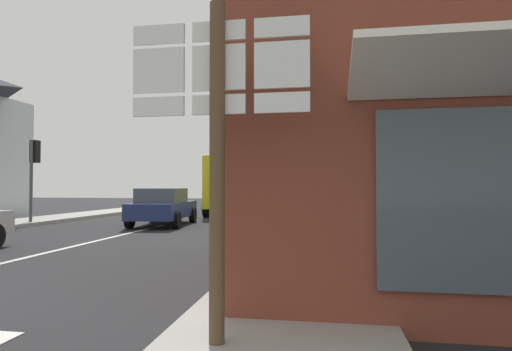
{
  "coord_description": "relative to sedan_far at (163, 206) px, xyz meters",
  "views": [
    {
      "loc": [
        6.34,
        -3.85,
        1.53
      ],
      "look_at": [
        3.93,
        10.86,
        1.94
      ],
      "focal_mm": 29.29,
      "sensor_mm": 36.0,
      "label": 1
    }
  ],
  "objects": [
    {
      "name": "traffic_light_far_right",
      "position": [
        5.1,
        7.21,
        1.99
      ],
      "size": [
        0.3,
        0.49,
        3.71
      ],
      "color": "#47474C",
      "rests_on": "ground"
    },
    {
      "name": "ground_plane",
      "position": [
        -0.02,
        -1.93,
        -0.76
      ],
      "size": [
        80.0,
        80.0,
        0.0
      ],
      "primitive_type": "plane",
      "color": "#232326"
    },
    {
      "name": "traffic_light_near_right",
      "position": [
        5.1,
        -0.68,
        1.81
      ],
      "size": [
        0.3,
        0.49,
        3.47
      ],
      "color": "#47474C",
      "rests_on": "ground"
    },
    {
      "name": "lane_centre_stripe",
      "position": [
        -0.02,
        -5.93,
        -0.75
      ],
      "size": [
        0.16,
        12.0,
        0.01
      ],
      "primitive_type": "cube",
      "color": "silver",
      "rests_on": "ground"
    },
    {
      "name": "delivery_truck",
      "position": [
        1.53,
        6.09,
        0.89
      ],
      "size": [
        2.59,
        5.06,
        3.05
      ],
      "color": "yellow",
      "rests_on": "ground"
    },
    {
      "name": "traffic_light_near_left",
      "position": [
        -5.13,
        -0.8,
        1.76
      ],
      "size": [
        0.3,
        0.49,
        3.4
      ],
      "color": "#47474C",
      "rests_on": "ground"
    },
    {
      "name": "route_sign_post",
      "position": [
        5.37,
        -12.12,
        1.24
      ],
      "size": [
        1.66,
        0.14,
        3.2
      ],
      "color": "brown",
      "rests_on": "ground"
    },
    {
      "name": "sedan_far",
      "position": [
        0.0,
        0.0,
        0.0
      ],
      "size": [
        2.27,
        4.34,
        1.47
      ],
      "color": "navy",
      "rests_on": "ground"
    },
    {
      "name": "sidewalk_right",
      "position": [
        5.93,
        -3.93,
        -0.69
      ],
      "size": [
        2.26,
        44.0,
        0.14
      ],
      "primitive_type": "cube",
      "color": "#9E9B96",
      "rests_on": "ground"
    }
  ]
}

